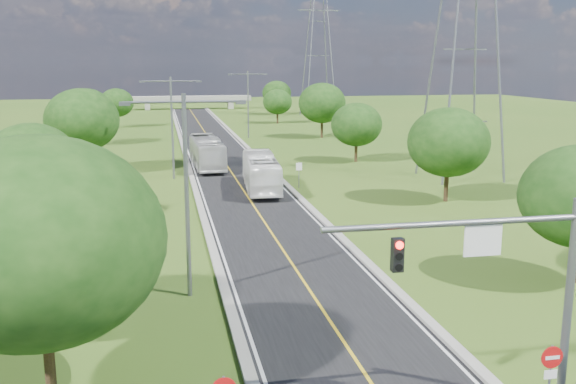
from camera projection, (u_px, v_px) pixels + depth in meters
name	position (u px, v px, depth m)	size (l,w,h in m)	color
ground	(220.00, 156.00, 79.26)	(260.00, 260.00, 0.00)	#335718
road	(216.00, 149.00, 85.02)	(8.00, 150.00, 0.06)	black
curb_left	(184.00, 149.00, 84.19)	(0.50, 150.00, 0.22)	gray
curb_right	(248.00, 148.00, 85.82)	(0.50, 150.00, 0.22)	gray
signal_mast	(512.00, 272.00, 20.37)	(8.54, 0.33, 7.20)	slate
do_not_enter_right	(551.00, 367.00, 20.75)	(0.76, 0.11, 2.50)	slate
speed_limit_sign	(299.00, 171.00, 58.78)	(0.55, 0.09, 2.40)	slate
overpass	(189.00, 99.00, 155.65)	(30.00, 3.00, 3.20)	gray
streetlight_near_left	(186.00, 178.00, 30.80)	(5.90, 0.25, 10.00)	slate
streetlight_mid_left	(172.00, 119.00, 62.51)	(5.90, 0.25, 10.00)	slate
streetlight_far_right	(248.00, 99.00, 96.51)	(5.90, 0.25, 10.00)	slate
power_tower_near	(466.00, 34.00, 61.45)	(9.00, 6.40, 28.00)	slate
power_tower_far	(318.00, 49.00, 134.28)	(9.00, 6.40, 28.00)	slate
tree_lb	(32.00, 161.00, 44.52)	(6.30, 6.30, 7.33)	black
tree_lc	(82.00, 120.00, 65.67)	(7.56, 7.56, 8.79)	black
tree_ld	(87.00, 109.00, 88.47)	(6.72, 6.72, 7.82)	black
tree_le	(117.00, 103.00, 112.13)	(5.88, 5.88, 6.84)	black
tree_lf	(40.00, 241.00, 20.25)	(7.98, 7.98, 9.28)	black
tree_rb	(448.00, 142.00, 52.50)	(6.72, 6.72, 7.82)	black
tree_rc	(357.00, 125.00, 73.58)	(5.88, 5.88, 6.84)	black
tree_rd	(322.00, 103.00, 96.83)	(7.14, 7.14, 8.30)	black
tree_re	(277.00, 102.00, 119.66)	(5.46, 5.46, 6.35)	black
tree_rf	(277.00, 93.00, 139.43)	(6.30, 6.30, 7.33)	black
bus_outbound	(261.00, 172.00, 57.66)	(2.71, 11.58, 3.23)	white
bus_inbound	(207.00, 152.00, 69.88)	(2.82, 12.03, 3.35)	beige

